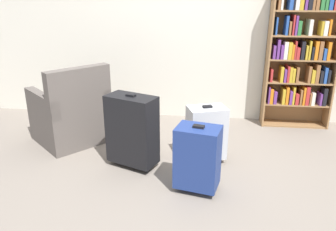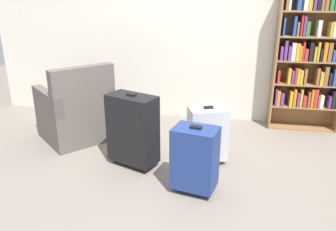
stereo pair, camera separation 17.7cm
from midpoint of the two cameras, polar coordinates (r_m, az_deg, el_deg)
The scene contains 8 objects.
ground_plane at distance 3.11m, azimuth 0.27°, elevation -11.56°, with size 9.37×9.37×0.00m, color slate.
back_wall at distance 4.49m, azimuth 4.63°, elevation 15.89°, with size 5.35×0.10×2.60m, color beige.
bookshelf at distance 4.44m, azimuth 23.88°, elevation 9.13°, with size 0.81×0.26×1.70m.
armchair at distance 4.01m, azimuth -13.93°, elevation 0.39°, with size 0.99×0.99×0.90m.
mug at distance 3.93m, azimuth -5.36°, elevation -3.69°, with size 0.12×0.08×0.10m.
suitcase_navy_blue at distance 2.89m, azimuth 6.33°, elevation -7.13°, with size 0.41×0.33×0.61m.
suitcase_black at distance 3.28m, azimuth -4.42°, elevation -2.29°, with size 0.53×0.41×0.74m.
suitcase_silver at distance 3.38m, azimuth 8.15°, elevation -3.03°, with size 0.43×0.36×0.60m.
Camera 2 is at (0.55, -2.59, 1.64)m, focal length 36.18 mm.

